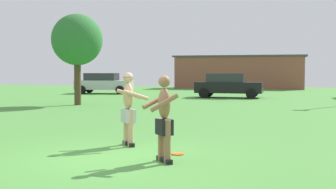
{
  "coord_description": "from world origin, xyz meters",
  "views": [
    {
      "loc": [
        3.21,
        -8.11,
        1.76
      ],
      "look_at": [
        0.4,
        2.73,
        1.15
      ],
      "focal_mm": 46.7,
      "sensor_mm": 36.0,
      "label": 1
    }
  ],
  "objects_px": {
    "player_in_black": "(164,117)",
    "frisbee": "(178,154)",
    "tree_left_field": "(77,40)",
    "car_black_near_post": "(228,85)",
    "car_silver_mid_lot": "(104,83)",
    "player_with_cap": "(129,105)"
  },
  "relations": [
    {
      "from": "player_in_black",
      "to": "tree_left_field",
      "type": "height_order",
      "value": "tree_left_field"
    },
    {
      "from": "player_with_cap",
      "to": "frisbee",
      "type": "height_order",
      "value": "player_with_cap"
    },
    {
      "from": "player_in_black",
      "to": "tree_left_field",
      "type": "distance_m",
      "value": 15.03
    },
    {
      "from": "car_black_near_post",
      "to": "tree_left_field",
      "type": "relative_size",
      "value": 0.93
    },
    {
      "from": "car_silver_mid_lot",
      "to": "tree_left_field",
      "type": "bearing_deg",
      "value": -73.71
    },
    {
      "from": "frisbee",
      "to": "car_silver_mid_lot",
      "type": "xyz_separation_m",
      "value": [
        -11.24,
        22.61,
        0.81
      ]
    },
    {
      "from": "player_with_cap",
      "to": "frisbee",
      "type": "distance_m",
      "value": 1.84
    },
    {
      "from": "player_with_cap",
      "to": "frisbee",
      "type": "relative_size",
      "value": 6.45
    },
    {
      "from": "car_silver_mid_lot",
      "to": "tree_left_field",
      "type": "height_order",
      "value": "tree_left_field"
    },
    {
      "from": "player_with_cap",
      "to": "tree_left_field",
      "type": "distance_m",
      "value": 13.0
    },
    {
      "from": "player_with_cap",
      "to": "player_in_black",
      "type": "bearing_deg",
      "value": -51.14
    },
    {
      "from": "frisbee",
      "to": "car_black_near_post",
      "type": "height_order",
      "value": "car_black_near_post"
    },
    {
      "from": "player_in_black",
      "to": "car_black_near_post",
      "type": "xyz_separation_m",
      "value": [
        -1.18,
        20.59,
        -0.06
      ]
    },
    {
      "from": "player_in_black",
      "to": "frisbee",
      "type": "bearing_deg",
      "value": 84.45
    },
    {
      "from": "player_in_black",
      "to": "car_black_near_post",
      "type": "distance_m",
      "value": 20.62
    },
    {
      "from": "player_in_black",
      "to": "car_black_near_post",
      "type": "bearing_deg",
      "value": 93.27
    },
    {
      "from": "tree_left_field",
      "to": "car_black_near_post",
      "type": "bearing_deg",
      "value": 49.96
    },
    {
      "from": "car_silver_mid_lot",
      "to": "tree_left_field",
      "type": "xyz_separation_m",
      "value": [
        3.19,
        -10.93,
        2.49
      ]
    },
    {
      "from": "player_in_black",
      "to": "car_black_near_post",
      "type": "relative_size",
      "value": 0.39
    },
    {
      "from": "car_silver_mid_lot",
      "to": "car_black_near_post",
      "type": "bearing_deg",
      "value": -15.91
    },
    {
      "from": "car_black_near_post",
      "to": "car_silver_mid_lot",
      "type": "xyz_separation_m",
      "value": [
        -9.98,
        2.85,
        0.0
      ]
    },
    {
      "from": "car_silver_mid_lot",
      "to": "frisbee",
      "type": "bearing_deg",
      "value": -63.56
    }
  ]
}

